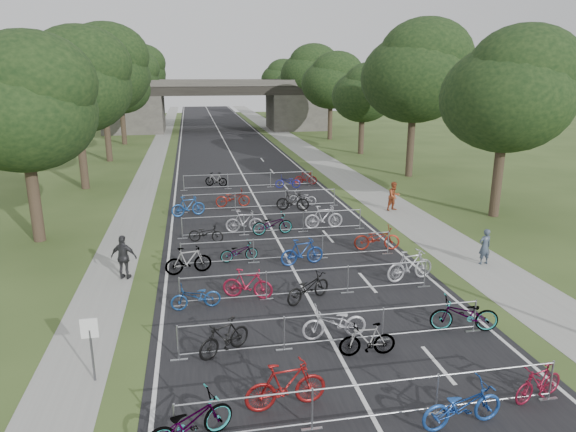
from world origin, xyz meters
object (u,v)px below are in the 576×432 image
bike_0 (189,422)px  pedestrian_a (485,247)px  bike_1 (286,386)px  overpass_bridge (218,105)px  pedestrian_b (394,196)px  pedestrian_c (124,257)px  bike_2 (462,405)px  park_sign (90,338)px

bike_0 → pedestrian_a: size_ratio=1.34×
bike_1 → pedestrian_a: pedestrian_a is taller
overpass_bridge → pedestrian_b: bearing=-80.6°
overpass_bridge → pedestrian_a: 56.64m
bike_1 → pedestrian_b: bearing=-35.6°
bike_1 → pedestrian_c: size_ratio=1.15×
bike_2 → pedestrian_a: size_ratio=1.32×
overpass_bridge → park_sign: bearing=-96.3°
overpass_bridge → pedestrian_b: overpass_bridge is taller
bike_0 → bike_1: size_ratio=1.02×
pedestrian_a → pedestrian_c: size_ratio=0.87×
overpass_bridge → pedestrian_c: size_ratio=17.19×
pedestrian_a → pedestrian_c: 15.03m
overpass_bridge → bike_2: (1.91, -65.51, -2.99)m
bike_1 → overpass_bridge: bearing=-8.0°
park_sign → bike_2: park_sign is taller
overpass_bridge → bike_0: 65.15m
pedestrian_b → bike_1: bearing=-138.3°
bike_0 → pedestrian_b: 21.80m
park_sign → bike_0: (2.50, -2.94, -0.71)m
bike_1 → pedestrian_b: 19.86m
overpass_bridge → park_sign: overpass_bridge is taller
bike_0 → pedestrian_b: size_ratio=1.21×
park_sign → pedestrian_a: park_sign is taller
pedestrian_a → bike_0: bearing=29.1°
pedestrian_a → pedestrian_b: 9.19m
bike_2 → bike_0: bearing=78.9°
pedestrian_b → pedestrian_c: (-14.57, -8.01, 0.03)m
pedestrian_a → overpass_bridge: bearing=-88.3°
bike_2 → pedestrian_b: 19.61m
park_sign → bike_2: size_ratio=0.88×
overpass_bridge → pedestrian_a: overpass_bridge is taller
pedestrian_c → pedestrian_a: bearing=-167.2°
park_sign → pedestrian_b: (14.57, 15.21, -0.40)m
park_sign → bike_1: bearing=-23.4°
overpass_bridge → bike_2: size_ratio=14.93×
overpass_bridge → pedestrian_a: size_ratio=19.67×
park_sign → pedestrian_b: size_ratio=1.05×
bike_2 → pedestrian_b: size_ratio=1.19×
park_sign → bike_2: 9.42m
bike_0 → pedestrian_c: 10.45m
bike_2 → overpass_bridge: bearing=-4.2°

